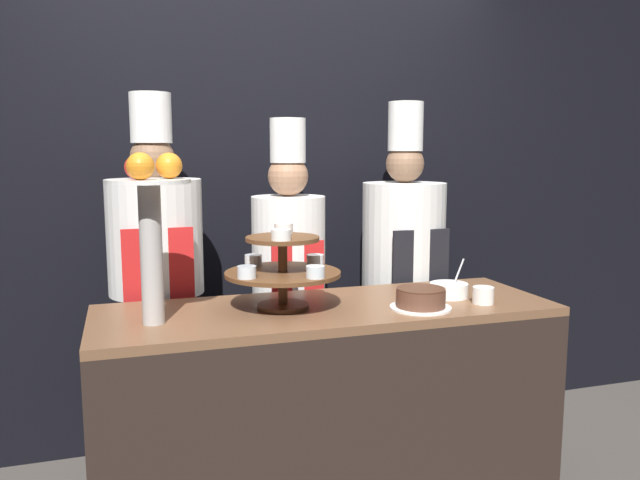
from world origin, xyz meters
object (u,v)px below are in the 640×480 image
(serving_bowl_near, at_px, (449,290))
(chef_center_right, at_px, (403,268))
(cake_round, at_px, (421,299))
(chef_left, at_px, (157,278))
(chef_center_left, at_px, (289,279))
(cup_white, at_px, (483,295))
(fruit_pedestal, at_px, (150,212))
(tiered_stand, at_px, (283,266))

(serving_bowl_near, relative_size, chef_center_right, 0.09)
(cake_round, height_order, chef_left, chef_left)
(chef_center_left, xyz_separation_m, chef_center_right, (0.60, -0.00, 0.02))
(cup_white, relative_size, chef_left, 0.05)
(chef_left, bearing_deg, cup_white, -30.11)
(serving_bowl_near, xyz_separation_m, chef_center_right, (0.06, 0.57, -0.01))
(fruit_pedestal, xyz_separation_m, chef_left, (0.04, 0.62, -0.36))
(chef_left, bearing_deg, cake_round, -36.69)
(tiered_stand, bearing_deg, cake_round, -18.30)
(serving_bowl_near, xyz_separation_m, chef_left, (-1.16, 0.57, 0.01))
(fruit_pedestal, bearing_deg, chef_center_left, 43.43)
(tiered_stand, distance_m, chef_center_left, 0.59)
(serving_bowl_near, distance_m, chef_center_right, 0.57)
(serving_bowl_near, height_order, chef_left, chef_left)
(chef_left, xyz_separation_m, chef_center_right, (1.21, -0.00, -0.02))
(tiered_stand, height_order, chef_left, chef_left)
(chef_center_left, bearing_deg, tiered_stand, -106.98)
(tiered_stand, distance_m, cake_round, 0.55)
(fruit_pedestal, xyz_separation_m, cake_round, (1.00, -0.09, -0.36))
(serving_bowl_near, height_order, chef_center_left, chef_center_left)
(chef_center_right, bearing_deg, tiered_stand, -144.64)
(cup_white, bearing_deg, fruit_pedestal, 175.77)
(fruit_pedestal, relative_size, chef_center_left, 0.36)
(cake_round, bearing_deg, tiered_stand, 161.70)
(tiered_stand, xyz_separation_m, cup_white, (0.78, -0.17, -0.13))
(chef_center_left, bearing_deg, cup_white, -49.13)
(chef_left, bearing_deg, serving_bowl_near, -26.28)
(chef_left, bearing_deg, fruit_pedestal, -93.81)
(cup_white, bearing_deg, chef_center_right, 91.40)
(chef_left, xyz_separation_m, chef_center_left, (0.61, 0.00, -0.04))
(cake_round, bearing_deg, serving_bowl_near, 34.91)
(chef_center_left, bearing_deg, fruit_pedestal, -136.57)
(chef_left, distance_m, chef_center_left, 0.62)
(chef_left, height_order, chef_center_right, chef_left)
(chef_left, height_order, chef_center_left, chef_left)
(tiered_stand, relative_size, cup_white, 5.34)
(tiered_stand, bearing_deg, serving_bowl_near, -2.20)
(tiered_stand, xyz_separation_m, chef_center_right, (0.77, 0.54, -0.15))
(tiered_stand, xyz_separation_m, fruit_pedestal, (-0.49, -0.08, 0.23))
(chef_left, bearing_deg, chef_center_right, -0.00)
(fruit_pedestal, distance_m, cup_white, 1.33)
(cup_white, distance_m, serving_bowl_near, 0.16)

